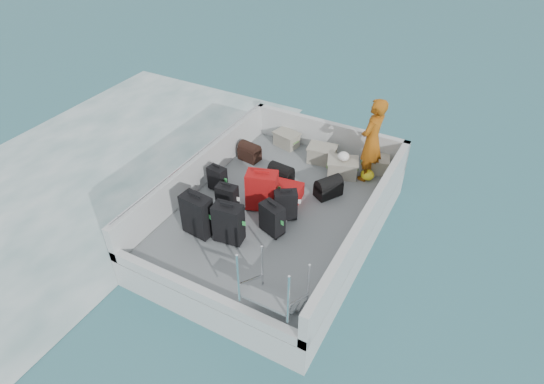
{
  "coord_description": "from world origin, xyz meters",
  "views": [
    {
      "loc": [
        3.11,
        -5.89,
        6.15
      ],
      "look_at": [
        -0.09,
        0.0,
        1.0
      ],
      "focal_mm": 30.0,
      "sensor_mm": 36.0,
      "label": 1
    }
  ],
  "objects": [
    {
      "name": "deck_fittings",
      "position": [
        0.35,
        -0.32,
        0.99
      ],
      "size": [
        3.6,
        5.0,
        0.9
      ],
      "color": "#BABEBE",
      "rests_on": "deck"
    },
    {
      "name": "passenger",
      "position": [
        1.15,
        1.83,
        1.51
      ],
      "size": [
        0.55,
        0.73,
        1.77
      ],
      "primitive_type": "imported",
      "rotation": [
        0.0,
        0.0,
        -1.78
      ],
      "color": "orange",
      "rests_on": "deck"
    },
    {
      "name": "suitcase_2",
      "position": [
        -1.32,
        -0.0,
        0.88
      ],
      "size": [
        0.38,
        0.26,
        0.52
      ],
      "primitive_type": "cube",
      "rotation": [
        0.0,
        0.0,
        -0.12
      ],
      "color": "black",
      "rests_on": "deck"
    },
    {
      "name": "white_bag",
      "position": [
        0.68,
        1.64,
        1.07
      ],
      "size": [
        0.24,
        0.24,
        0.18
      ],
      "primitive_type": "ellipsoid",
      "color": "white",
      "rests_on": "crate_2"
    },
    {
      "name": "suitcase_5",
      "position": [
        -0.27,
        -0.07,
        1.01
      ],
      "size": [
        0.65,
        0.5,
        0.79
      ],
      "primitive_type": "cube",
      "rotation": [
        0.0,
        0.0,
        0.31
      ],
      "color": "#AD120D",
      "rests_on": "deck"
    },
    {
      "name": "deck",
      "position": [
        0.0,
        0.0,
        0.61
      ],
      "size": [
        3.3,
        4.7,
        0.02
      ],
      "primitive_type": "cube",
      "color": "slate",
      "rests_on": "ferry_hull"
    },
    {
      "name": "duffel_1",
      "position": [
        -0.34,
        0.83,
        0.78
      ],
      "size": [
        0.52,
        0.35,
        0.32
      ],
      "primitive_type": null,
      "rotation": [
        0.0,
        0.0,
        -0.1
      ],
      "color": "black",
      "rests_on": "deck"
    },
    {
      "name": "suitcase_3",
      "position": [
        -0.32,
        -1.13,
        1.0
      ],
      "size": [
        0.53,
        0.36,
        0.76
      ],
      "primitive_type": "cube",
      "rotation": [
        0.0,
        0.0,
        0.14
      ],
      "color": "black",
      "rests_on": "deck"
    },
    {
      "name": "suitcase_4",
      "position": [
        -0.78,
        -0.47,
        0.91
      ],
      "size": [
        0.41,
        0.26,
        0.58
      ],
      "primitive_type": "cube",
      "rotation": [
        0.0,
        0.0,
        0.09
      ],
      "color": "black",
      "rests_on": "deck"
    },
    {
      "name": "duffel_2",
      "position": [
        0.69,
        0.88,
        0.78
      ],
      "size": [
        0.53,
        0.6,
        0.32
      ],
      "primitive_type": null,
      "rotation": [
        0.0,
        0.0,
        1.02
      ],
      "color": "black",
      "rests_on": "deck"
    },
    {
      "name": "crate_2",
      "position": [
        0.68,
        1.64,
        0.8
      ],
      "size": [
        0.7,
        0.59,
        0.36
      ],
      "primitive_type": "cube",
      "rotation": [
        0.0,
        0.0,
        0.35
      ],
      "color": "gray",
      "rests_on": "deck"
    },
    {
      "name": "yellow_bag",
      "position": [
        1.19,
        1.76,
        0.73
      ],
      "size": [
        0.28,
        0.26,
        0.22
      ],
      "primitive_type": "ellipsoid",
      "color": "yellow",
      "rests_on": "deck"
    },
    {
      "name": "duffel_0",
      "position": [
        -1.33,
        1.25,
        0.78
      ],
      "size": [
        0.49,
        0.36,
        0.32
      ],
      "primitive_type": null,
      "rotation": [
        0.0,
        0.0,
        -0.14
      ],
      "color": "black",
      "rests_on": "deck"
    },
    {
      "name": "suitcase_6",
      "position": [
        0.23,
        -0.59,
        0.92
      ],
      "size": [
        0.49,
        0.38,
        0.6
      ],
      "primitive_type": "cube",
      "rotation": [
        0.0,
        0.0,
        -0.34
      ],
      "color": "black",
      "rests_on": "deck"
    },
    {
      "name": "ferry_hull",
      "position": [
        0.0,
        0.0,
        0.3
      ],
      "size": [
        3.6,
        5.0,
        0.6
      ],
      "primitive_type": "cube",
      "color": "silver",
      "rests_on": "ground"
    },
    {
      "name": "crate_3",
      "position": [
        1.23,
        2.11,
        0.78
      ],
      "size": [
        0.61,
        0.5,
        0.32
      ],
      "primitive_type": "cube",
      "rotation": [
        0.0,
        0.0,
        0.29
      ],
      "color": "gray",
      "rests_on": "deck"
    },
    {
      "name": "crate_1",
      "position": [
        0.09,
        1.93,
        0.79
      ],
      "size": [
        0.62,
        0.48,
        0.34
      ],
      "primitive_type": "cube",
      "rotation": [
        0.0,
        0.0,
        0.15
      ],
      "color": "gray",
      "rests_on": "deck"
    },
    {
      "name": "suitcase_7",
      "position": [
        0.26,
        -0.13,
        0.91
      ],
      "size": [
        0.48,
        0.43,
        0.59
      ],
      "primitive_type": "cube",
      "rotation": [
        0.0,
        0.0,
        0.57
      ],
      "color": "black",
      "rests_on": "deck"
    },
    {
      "name": "suitcase_0",
      "position": [
        -0.9,
        -1.24,
        1.02
      ],
      "size": [
        0.55,
        0.35,
        0.81
      ],
      "primitive_type": "cube",
      "rotation": [
        0.0,
        0.0,
        -0.09
      ],
      "color": "black",
      "rests_on": "deck"
    },
    {
      "name": "suitcase_8",
      "position": [
        -0.05,
        0.41,
        0.76
      ],
      "size": [
        0.76,
        0.56,
        0.28
      ],
      "primitive_type": "cube",
      "rotation": [
        0.0,
        0.0,
        1.71
      ],
      "color": "#AD120D",
      "rests_on": "deck"
    },
    {
      "name": "ground",
      "position": [
        0.0,
        0.0,
        0.0
      ],
      "size": [
        160.0,
        160.0,
        0.0
      ],
      "primitive_type": "plane",
      "color": "#1A505B",
      "rests_on": "ground"
    },
    {
      "name": "wake_foam",
      "position": [
        -4.8,
        0.0,
        0.0
      ],
      "size": [
        10.0,
        10.0,
        0.0
      ],
      "primitive_type": "plane",
      "color": "white",
      "rests_on": "ground"
    },
    {
      "name": "crate_0",
      "position": [
        -0.88,
        2.15,
        0.78
      ],
      "size": [
        0.59,
        0.47,
        0.31
      ],
      "primitive_type": "cube",
      "rotation": [
        0.0,
        0.0,
        -0.24
      ],
      "color": "gray",
      "rests_on": "deck"
    }
  ]
}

